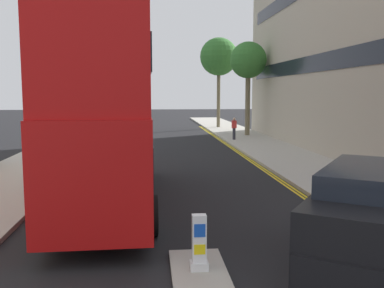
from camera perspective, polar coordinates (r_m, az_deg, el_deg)
sidewalk_right at (r=21.44m, az=14.88°, el=-2.84°), size 4.00×80.00×0.14m
sidewalk_left at (r=20.88m, az=-20.92°, el=-3.31°), size 4.00×80.00×0.14m
kerb_line_outer at (r=18.93m, az=10.99°, el=-4.20°), size 0.10×56.00×0.01m
kerb_line_inner at (r=18.88m, az=10.52°, el=-4.21°), size 0.10×56.00×0.01m
traffic_island at (r=8.89m, az=0.94°, el=-16.56°), size 1.10×2.20×0.10m
keep_left_bollard at (r=8.68m, az=0.95°, el=-13.18°), size 0.36×0.28×1.11m
double_decker_bus_away at (r=13.91m, az=-10.95°, el=4.43°), size 2.96×10.85×5.64m
taxi_minivan at (r=9.24m, az=22.48°, el=-9.46°), size 4.24×5.03×2.12m
pedestrian_far at (r=31.86m, az=5.60°, el=2.11°), size 0.34×0.22×1.62m
street_tree_near at (r=43.63m, az=3.57°, el=11.41°), size 3.74×3.74×8.88m
street_tree_mid at (r=35.41m, az=7.47°, el=10.81°), size 2.93×2.93×7.51m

